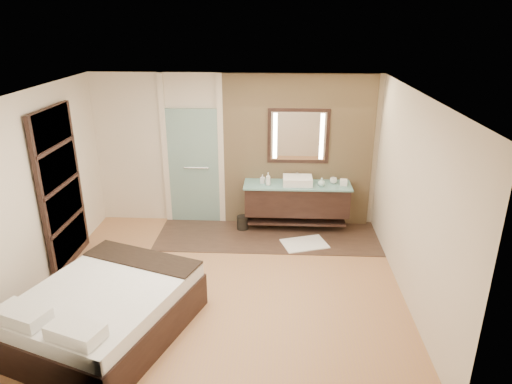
# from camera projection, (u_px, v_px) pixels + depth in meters

# --- Properties ---
(floor) EXTENTS (5.00, 5.00, 0.00)m
(floor) POSITION_uv_depth(u_px,v_px,m) (222.00, 286.00, 6.47)
(floor) COLOR #AE7C49
(floor) RESTS_ON ground
(tile_strip) EXTENTS (3.80, 1.30, 0.01)m
(tile_strip) POSITION_uv_depth(u_px,v_px,m) (268.00, 236.00, 7.93)
(tile_strip) COLOR #36241D
(tile_strip) RESTS_ON floor
(stone_wall) EXTENTS (2.60, 0.08, 2.70)m
(stone_wall) POSITION_uv_depth(u_px,v_px,m) (298.00, 152.00, 7.99)
(stone_wall) COLOR tan
(stone_wall) RESTS_ON floor
(vanity) EXTENTS (1.85, 0.55, 0.88)m
(vanity) POSITION_uv_depth(u_px,v_px,m) (297.00, 199.00, 7.99)
(vanity) COLOR black
(vanity) RESTS_ON stone_wall
(mirror_unit) EXTENTS (1.06, 0.04, 0.96)m
(mirror_unit) POSITION_uv_depth(u_px,v_px,m) (298.00, 136.00, 7.83)
(mirror_unit) COLOR black
(mirror_unit) RESTS_ON stone_wall
(frosted_door) EXTENTS (1.10, 0.12, 2.70)m
(frosted_door) POSITION_uv_depth(u_px,v_px,m) (194.00, 162.00, 8.14)
(frosted_door) COLOR silver
(frosted_door) RESTS_ON floor
(shoji_partition) EXTENTS (0.06, 1.20, 2.40)m
(shoji_partition) POSITION_uv_depth(u_px,v_px,m) (61.00, 188.00, 6.70)
(shoji_partition) COLOR black
(shoji_partition) RESTS_ON floor
(bed) EXTENTS (2.19, 2.43, 0.77)m
(bed) POSITION_uv_depth(u_px,v_px,m) (106.00, 311.00, 5.39)
(bed) COLOR black
(bed) RESTS_ON floor
(bath_mat) EXTENTS (0.84, 0.70, 0.02)m
(bath_mat) POSITION_uv_depth(u_px,v_px,m) (304.00, 244.00, 7.63)
(bath_mat) COLOR white
(bath_mat) RESTS_ON floor
(waste_bin) EXTENTS (0.23, 0.23, 0.26)m
(waste_bin) POSITION_uv_depth(u_px,v_px,m) (243.00, 223.00, 8.14)
(waste_bin) COLOR black
(waste_bin) RESTS_ON floor
(tissue_box) EXTENTS (0.13, 0.13, 0.10)m
(tissue_box) POSITION_uv_depth(u_px,v_px,m) (344.00, 182.00, 7.81)
(tissue_box) COLOR white
(tissue_box) RESTS_ON vanity
(soap_bottle_a) EXTENTS (0.11, 0.11, 0.22)m
(soap_bottle_a) POSITION_uv_depth(u_px,v_px,m) (268.00, 179.00, 7.79)
(soap_bottle_a) COLOR white
(soap_bottle_a) RESTS_ON vanity
(soap_bottle_b) EXTENTS (0.09, 0.09, 0.16)m
(soap_bottle_b) POSITION_uv_depth(u_px,v_px,m) (263.00, 179.00, 7.90)
(soap_bottle_b) COLOR #B2B2B2
(soap_bottle_b) RESTS_ON vanity
(soap_bottle_c) EXTENTS (0.13, 0.13, 0.15)m
(soap_bottle_c) POSITION_uv_depth(u_px,v_px,m) (322.00, 182.00, 7.75)
(soap_bottle_c) COLOR #A7D2CC
(soap_bottle_c) RESTS_ON vanity
(cup) EXTENTS (0.14, 0.14, 0.10)m
(cup) POSITION_uv_depth(u_px,v_px,m) (333.00, 180.00, 7.90)
(cup) COLOR white
(cup) RESTS_ON vanity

